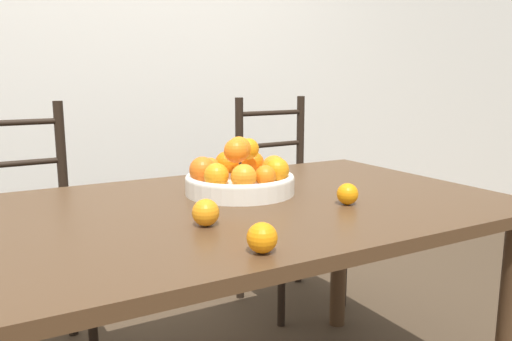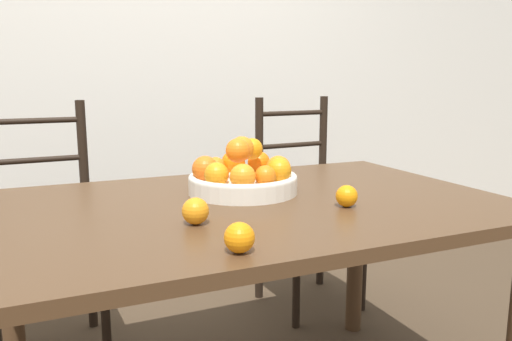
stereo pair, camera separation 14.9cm
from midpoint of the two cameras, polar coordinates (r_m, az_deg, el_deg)
wall_back at (r=2.88m, az=-17.31°, el=13.64°), size 8.00×0.06×2.60m
dining_table at (r=1.52m, az=-3.61°, el=-7.17°), size 1.53×0.99×0.75m
fruit_bowl at (r=1.59m, az=-4.50°, el=-0.68°), size 0.35×0.35×0.18m
orange_loose_0 at (r=1.05m, az=-3.40°, el=-7.75°), size 0.07×0.07×0.07m
orange_loose_1 at (r=1.46m, az=7.56°, el=-2.71°), size 0.06×0.06×0.06m
orange_loose_2 at (r=1.25m, az=-9.19°, el=-4.81°), size 0.07×0.07×0.07m
chair_left at (r=2.16m, az=-26.94°, el=-7.98°), size 0.44×0.42×1.03m
chair_right at (r=2.50m, az=1.76°, el=-4.46°), size 0.45×0.43×1.03m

